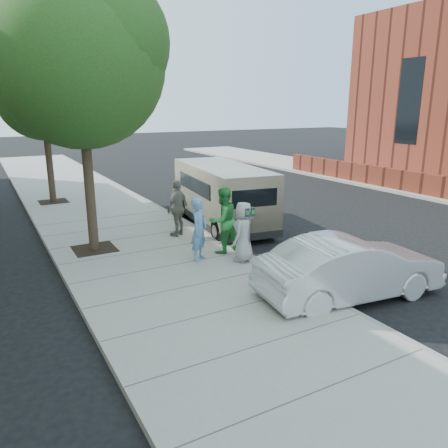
{
  "coord_description": "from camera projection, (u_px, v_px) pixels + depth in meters",
  "views": [
    {
      "loc": [
        -4.97,
        -10.21,
        4.25
      ],
      "look_at": [
        0.72,
        -0.08,
        1.1
      ],
      "focal_mm": 35.0,
      "sensor_mm": 36.0,
      "label": 1
    }
  ],
  "objects": [
    {
      "name": "ground",
      "position": [
        200.0,
        265.0,
        12.06
      ],
      "size": [
        120.0,
        120.0,
        0.0
      ],
      "primitive_type": "plane",
      "color": "black",
      "rests_on": "ground"
    },
    {
      "name": "sidewalk",
      "position": [
        166.0,
        269.0,
        11.56
      ],
      "size": [
        5.0,
        60.0,
        0.15
      ],
      "primitive_type": "cube",
      "color": "gray",
      "rests_on": "ground"
    },
    {
      "name": "curb_face",
      "position": [
        244.0,
        254.0,
        12.72
      ],
      "size": [
        0.12,
        60.0,
        0.16
      ],
      "primitive_type": "cube",
      "color": "gray",
      "rests_on": "ground"
    },
    {
      "name": "church_wall",
      "position": [
        445.0,
        187.0,
        19.95
      ],
      "size": [
        0.3,
        22.0,
        1.0
      ],
      "primitive_type": "cube",
      "color": "maroon",
      "rests_on": "far_sidewalk"
    },
    {
      "name": "tree_near",
      "position": [
        80.0,
        55.0,
        11.56
      ],
      "size": [
        4.62,
        4.6,
        7.53
      ],
      "color": "black",
      "rests_on": "sidewalk"
    },
    {
      "name": "tree_far",
      "position": [
        43.0,
        90.0,
        18.13
      ],
      "size": [
        3.92,
        3.8,
        6.49
      ],
      "color": "black",
      "rests_on": "sidewalk"
    },
    {
      "name": "parking_meter",
      "position": [
        249.0,
        223.0,
        11.63
      ],
      "size": [
        0.31,
        0.12,
        1.5
      ],
      "rotation": [
        0.0,
        0.0,
        -0.05
      ],
      "color": "gray",
      "rests_on": "sidewalk"
    },
    {
      "name": "van",
      "position": [
        221.0,
        194.0,
        15.85
      ],
      "size": [
        2.69,
        6.12,
        2.2
      ],
      "rotation": [
        0.0,
        0.0,
        -0.13
      ],
      "color": "#C7B48F",
      "rests_on": "ground"
    },
    {
      "name": "sedan",
      "position": [
        350.0,
        268.0,
        9.84
      ],
      "size": [
        4.49,
        2.0,
        1.43
      ],
      "primitive_type": "imported",
      "rotation": [
        0.0,
        0.0,
        1.46
      ],
      "color": "silver",
      "rests_on": "ground"
    },
    {
      "name": "person_officer",
      "position": [
        199.0,
        230.0,
        11.83
      ],
      "size": [
        0.75,
        0.72,
        1.72
      ],
      "primitive_type": "imported",
      "rotation": [
        0.0,
        0.0,
        0.69
      ],
      "color": "#5D94C6",
      "rests_on": "sidewalk"
    },
    {
      "name": "person_green_shirt",
      "position": [
        223.0,
        220.0,
        12.45
      ],
      "size": [
        1.04,
        0.88,
        1.9
      ],
      "primitive_type": "imported",
      "rotation": [
        0.0,
        0.0,
        3.33
      ],
      "color": "green",
      "rests_on": "sidewalk"
    },
    {
      "name": "person_gray_shirt",
      "position": [
        243.0,
        232.0,
        11.78
      ],
      "size": [
        0.95,
        0.87,
        1.64
      ],
      "primitive_type": "imported",
      "rotation": [
        0.0,
        0.0,
        3.72
      ],
      "color": "#ADAEB0",
      "rests_on": "sidewalk"
    },
    {
      "name": "person_striped_polo",
      "position": [
        178.0,
        208.0,
        14.09
      ],
      "size": [
        1.14,
        0.98,
        1.83
      ],
      "primitive_type": "imported",
      "rotation": [
        0.0,
        0.0,
        3.74
      ],
      "color": "gray",
      "rests_on": "sidewalk"
    }
  ]
}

